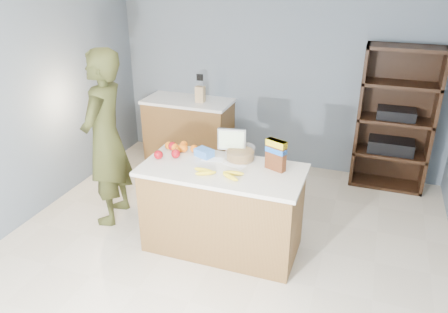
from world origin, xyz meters
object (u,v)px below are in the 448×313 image
(counter_peninsula, at_px, (222,212))
(person, at_px, (106,139))
(tv, at_px, (232,141))
(cereal_box, at_px, (276,153))
(shelving_unit, at_px, (395,121))

(counter_peninsula, xyz_separation_m, person, (-1.37, 0.13, 0.55))
(counter_peninsula, height_order, tv, tv)
(counter_peninsula, relative_size, cereal_box, 5.24)
(shelving_unit, height_order, cereal_box, shelving_unit)
(counter_peninsula, distance_m, cereal_box, 0.83)
(counter_peninsula, height_order, person, person)
(person, xyz_separation_m, cereal_box, (1.85, 0.01, 0.11))
(person, bearing_deg, tv, 89.17)
(counter_peninsula, relative_size, shelving_unit, 0.87)
(shelving_unit, bearing_deg, tv, -132.03)
(counter_peninsula, distance_m, shelving_unit, 2.61)
(tv, bearing_deg, counter_peninsula, -87.56)
(counter_peninsula, bearing_deg, tv, 92.44)
(person, relative_size, cereal_box, 6.46)
(person, xyz_separation_m, tv, (1.35, 0.19, 0.10))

